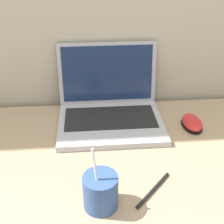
% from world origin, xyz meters
% --- Properties ---
extents(laptop, '(0.35, 0.31, 0.24)m').
position_xyz_m(laptop, '(0.02, 0.56, 0.80)').
color(laptop, '#ADADB2').
rests_on(laptop, desk).
extents(drink_cup, '(0.08, 0.08, 0.17)m').
position_xyz_m(drink_cup, '(-0.04, 0.16, 0.79)').
color(drink_cup, '#33518C').
rests_on(drink_cup, desk).
extents(computer_mouse, '(0.07, 0.11, 0.03)m').
position_xyz_m(computer_mouse, '(0.29, 0.48, 0.76)').
color(computer_mouse, black).
rests_on(computer_mouse, desk).
extents(pen, '(0.11, 0.12, 0.01)m').
position_xyz_m(pen, '(0.10, 0.19, 0.75)').
color(pen, black).
rests_on(pen, desk).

